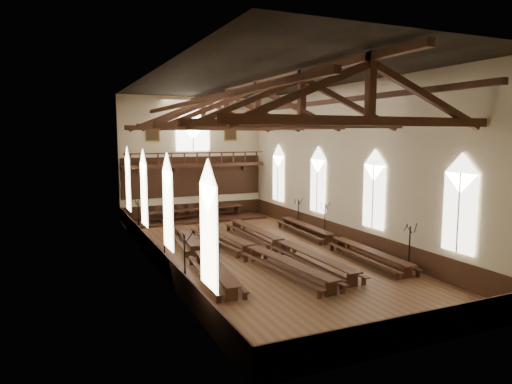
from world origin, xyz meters
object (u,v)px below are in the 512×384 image
at_px(high_table, 195,210).
at_px(candelabrum_right_near, 409,257).
at_px(refectory_row_d, 335,239).
at_px(candelabrum_left_mid, 165,251).
at_px(refectory_row_a, 199,251).
at_px(candelabrum_right_mid, 325,228).
at_px(refectory_row_c, 281,243).
at_px(refectory_row_b, 251,249).
at_px(dais, 195,220).
at_px(candelabrum_left_far, 139,225).
at_px(candelabrum_left_near, 185,273).
at_px(candelabrum_right_far, 298,220).

distance_m(high_table, candelabrum_right_near, 18.74).
relative_size(refectory_row_d, candelabrum_left_mid, 5.07).
height_order(refectory_row_a, candelabrum_right_mid, candelabrum_right_mid).
xyz_separation_m(refectory_row_a, candelabrum_right_near, (9.08, -6.37, 0.25)).
bearing_deg(candelabrum_left_mid, refectory_row_c, 1.43).
height_order(refectory_row_b, dais, refectory_row_b).
relative_size(refectory_row_d, candelabrum_left_far, 5.29).
xyz_separation_m(candelabrum_left_mid, candelabrum_right_near, (11.10, -5.90, -0.09)).
bearing_deg(refectory_row_b, refectory_row_c, 14.60).
bearing_deg(refectory_row_a, candelabrum_left_mid, -166.92).
relative_size(refectory_row_a, refectory_row_b, 0.95).
height_order(refectory_row_a, refectory_row_c, refectory_row_c).
xyz_separation_m(refectory_row_a, candelabrum_left_near, (-2.02, -4.48, 0.32)).
relative_size(refectory_row_c, refectory_row_d, 1.03).
bearing_deg(refectory_row_c, candelabrum_left_far, 132.69).
distance_m(candelabrum_left_near, candelabrum_right_far, 14.61).
bearing_deg(candelabrum_left_far, candelabrum_right_far, -11.31).
relative_size(candelabrum_left_near, candelabrum_right_near, 1.09).
height_order(refectory_row_b, refectory_row_d, refectory_row_b).
distance_m(refectory_row_b, candelabrum_left_mid, 4.80).
distance_m(dais, high_table, 0.77).
height_order(refectory_row_a, refectory_row_b, refectory_row_b).
xyz_separation_m(refectory_row_a, high_table, (3.12, 11.40, 0.37)).
distance_m(refectory_row_c, high_table, 11.84).
distance_m(refectory_row_a, candelabrum_left_mid, 2.10).
xyz_separation_m(candelabrum_left_mid, candelabrum_right_mid, (11.10, 1.92, -0.09)).
bearing_deg(high_table, candelabrum_left_far, -141.04).
bearing_deg(high_table, candelabrum_right_mid, -59.08).
relative_size(refectory_row_a, candelabrum_right_far, 6.01).
height_order(refectory_row_a, candelabrum_right_far, candelabrum_right_far).
relative_size(high_table, candelabrum_right_near, 3.43).
bearing_deg(refectory_row_d, candelabrum_right_near, -84.61).
bearing_deg(candelabrum_left_mid, high_table, 66.58).
bearing_deg(refectory_row_a, refectory_row_c, -3.42).
relative_size(refectory_row_c, candelabrum_left_mid, 5.21).
relative_size(candelabrum_left_near, candelabrum_left_far, 1.01).
bearing_deg(candelabrum_left_near, candelabrum_left_mid, 90.00).
xyz_separation_m(dais, candelabrum_left_far, (-5.14, -4.16, 0.71)).
relative_size(refectory_row_d, dais, 1.23).
height_order(candelabrum_left_mid, candelabrum_right_near, candelabrum_left_mid).
distance_m(refectory_row_b, high_table, 12.27).
relative_size(candelabrum_right_near, candelabrum_right_far, 1.07).
height_order(refectory_row_c, high_table, high_table).
height_order(refectory_row_b, candelabrum_right_near, candelabrum_right_near).
xyz_separation_m(refectory_row_b, candelabrum_left_near, (-4.78, -3.62, 0.26)).
xyz_separation_m(refectory_row_d, candelabrum_left_near, (-10.55, -3.95, 0.30)).
relative_size(refectory_row_b, candelabrum_left_far, 5.52).
bearing_deg(refectory_row_c, refectory_row_a, 176.58).
bearing_deg(candelabrum_left_near, candelabrum_right_far, 40.58).
height_order(high_table, candelabrum_left_far, candelabrum_left_far).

